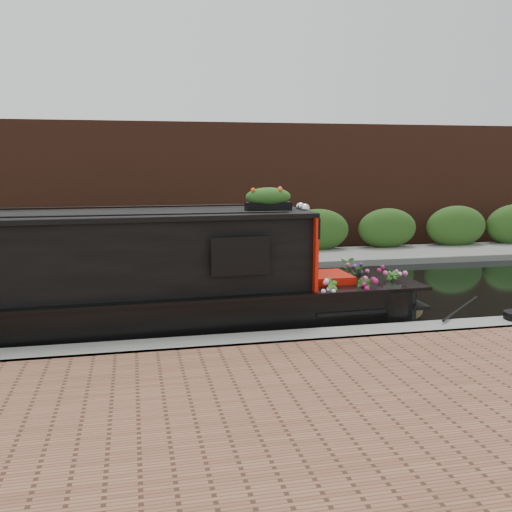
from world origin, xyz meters
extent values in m
plane|color=black|center=(0.00, 0.00, 0.00)|extent=(80.00, 80.00, 0.00)
cube|color=gray|center=(0.00, -3.30, 0.00)|extent=(40.00, 0.60, 0.50)
cube|color=brown|center=(0.00, -7.00, 0.00)|extent=(40.00, 7.00, 0.50)
cube|color=slate|center=(0.00, 4.20, 0.00)|extent=(40.00, 2.40, 0.34)
cube|color=#2B521B|center=(0.00, 5.10, 0.00)|extent=(40.00, 1.10, 2.80)
cube|color=#4E271A|center=(0.00, 7.20, 0.00)|extent=(40.00, 1.00, 8.00)
cube|color=black|center=(-2.53, -1.90, 1.31)|extent=(8.47, 1.84, 1.24)
cube|color=black|center=(-2.53, -1.90, 1.96)|extent=(8.61, 1.98, 0.07)
cube|color=red|center=(1.71, -1.90, 1.31)|extent=(0.10, 1.60, 1.24)
cube|color=black|center=(0.49, -2.72, 1.37)|extent=(0.82, 0.05, 0.50)
cube|color=red|center=(2.19, -1.90, 0.64)|extent=(0.76, 0.84, 0.46)
sphere|color=silver|center=(1.72, -2.03, 2.02)|extent=(0.16, 0.16, 0.16)
sphere|color=silver|center=(1.72, -1.77, 2.02)|extent=(0.16, 0.16, 0.16)
cube|color=black|center=(1.12, -1.90, 2.06)|extent=(0.78, 0.23, 0.13)
ellipsoid|color=#FD5D1C|center=(1.12, -1.90, 2.24)|extent=(0.85, 0.22, 0.22)
imported|color=#326822|center=(2.01, -2.59, 0.68)|extent=(0.33, 0.27, 0.54)
imported|color=#326822|center=(2.62, -2.52, 0.66)|extent=(0.31, 0.33, 0.49)
imported|color=#326822|center=(2.90, -1.43, 0.71)|extent=(0.55, 0.49, 0.59)
imported|color=#326822|center=(3.30, -2.09, 0.66)|extent=(0.39, 0.39, 0.49)
imported|color=#326822|center=(2.05, -1.31, 0.66)|extent=(0.20, 0.28, 0.49)
cylinder|color=olive|center=(3.80, -1.90, 0.16)|extent=(0.33, 0.33, 0.33)
camera|label=1|loc=(-1.10, -11.15, 2.81)|focal=40.00mm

